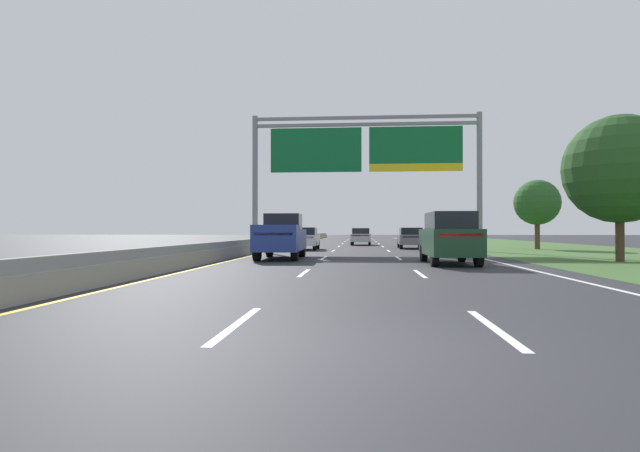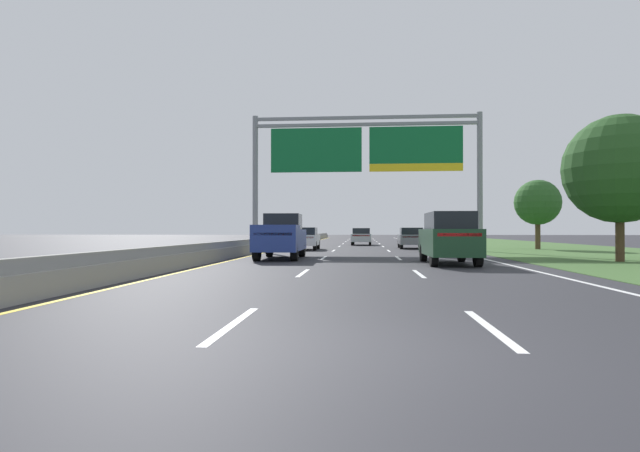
# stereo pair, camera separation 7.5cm
# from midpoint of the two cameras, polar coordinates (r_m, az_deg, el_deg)

# --- Properties ---
(ground_plane) EXTENTS (220.00, 220.00, 0.00)m
(ground_plane) POSITION_cam_midpoint_polar(r_m,az_deg,el_deg) (40.91, 4.67, -2.41)
(ground_plane) COLOR #2B2B30
(lane_striping) EXTENTS (11.96, 106.00, 0.01)m
(lane_striping) POSITION_cam_midpoint_polar(r_m,az_deg,el_deg) (40.45, 4.67, -2.42)
(lane_striping) COLOR white
(lane_striping) RESTS_ON ground
(grass_verge_right) EXTENTS (14.00, 110.00, 0.02)m
(grass_verge_right) POSITION_cam_midpoint_polar(r_m,az_deg,el_deg) (43.22, 23.51, -2.25)
(grass_verge_right) COLOR #3D602D
(grass_verge_right) RESTS_ON ground
(median_barrier_concrete) EXTENTS (0.60, 110.00, 0.85)m
(median_barrier_concrete) POSITION_cam_midpoint_polar(r_m,az_deg,el_deg) (41.43, -4.51, -1.89)
(median_barrier_concrete) COLOR gray
(median_barrier_concrete) RESTS_ON ground
(overhead_sign_gantry) EXTENTS (15.06, 0.42, 9.02)m
(overhead_sign_gantry) POSITION_cam_midpoint_polar(r_m,az_deg,el_deg) (33.87, 5.17, 8.00)
(overhead_sign_gantry) COLOR gray
(overhead_sign_gantry) RESTS_ON ground
(pickup_truck_blue) EXTENTS (2.13, 5.45, 2.20)m
(pickup_truck_blue) POSITION_cam_midpoint_polar(r_m,az_deg,el_deg) (24.79, -4.27, -1.18)
(pickup_truck_blue) COLOR navy
(pickup_truck_blue) RESTS_ON ground
(car_white_left_lane_sedan) EXTENTS (1.86, 4.42, 1.57)m
(car_white_left_lane_sedan) POSITION_cam_midpoint_polar(r_m,az_deg,el_deg) (36.15, -1.60, -1.37)
(car_white_left_lane_sedan) COLOR silver
(car_white_left_lane_sedan) RESTS_ON ground
(car_silver_centre_lane_sedan) EXTENTS (1.88, 4.43, 1.57)m
(car_silver_centre_lane_sedan) POSITION_cam_midpoint_polar(r_m,az_deg,el_deg) (47.57, 4.69, -1.15)
(car_silver_centre_lane_sedan) COLOR #B2B5BA
(car_silver_centre_lane_sedan) RESTS_ON ground
(car_darkgreen_right_lane_suv) EXTENTS (1.91, 4.70, 2.11)m
(car_darkgreen_right_lane_suv) POSITION_cam_midpoint_polar(r_m,az_deg,el_deg) (21.45, 14.28, -1.22)
(car_darkgreen_right_lane_suv) COLOR #193D23
(car_darkgreen_right_lane_suv) RESTS_ON ground
(car_grey_right_lane_sedan) EXTENTS (1.91, 4.44, 1.57)m
(car_grey_right_lane_sedan) POSITION_cam_midpoint_polar(r_m,az_deg,el_deg) (39.20, 10.19, -1.29)
(car_grey_right_lane_sedan) COLOR slate
(car_grey_right_lane_sedan) RESTS_ON ground
(roadside_tree_near) EXTENTS (4.72, 4.72, 6.42)m
(roadside_tree_near) POSITION_cam_midpoint_polar(r_m,az_deg,el_deg) (25.91, 30.54, 5.50)
(roadside_tree_near) COLOR #4C3823
(roadside_tree_near) RESTS_ON ground
(roadside_tree_mid) EXTENTS (3.25, 3.25, 5.01)m
(roadside_tree_mid) POSITION_cam_midpoint_polar(r_m,az_deg,el_deg) (39.95, 23.19, 2.42)
(roadside_tree_mid) COLOR #4C3823
(roadside_tree_mid) RESTS_ON ground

